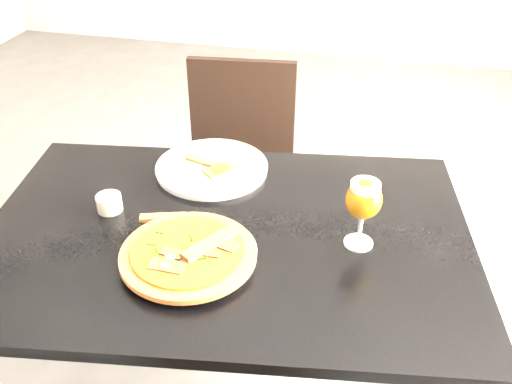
% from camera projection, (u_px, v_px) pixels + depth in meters
% --- Properties ---
extents(ground, '(6.00, 6.00, 0.00)m').
position_uv_depth(ground, '(178.00, 327.00, 2.14)').
color(ground, '#555557').
rests_on(ground, ground).
extents(dining_table, '(1.30, 0.97, 0.75)m').
position_uv_depth(dining_table, '(227.00, 259.00, 1.46)').
color(dining_table, black).
rests_on(dining_table, ground).
extents(chair_far, '(0.45, 0.45, 0.89)m').
position_uv_depth(chair_far, '(238.00, 174.00, 2.12)').
color(chair_far, black).
rests_on(chair_far, ground).
extents(plate_main, '(0.35, 0.35, 0.01)m').
position_uv_depth(plate_main, '(197.00, 253.00, 1.32)').
color(plate_main, white).
rests_on(plate_main, dining_table).
extents(pizza, '(0.31, 0.31, 0.03)m').
position_uv_depth(pizza, '(188.00, 253.00, 1.30)').
color(pizza, '#A15827').
rests_on(pizza, plate_main).
extents(plate_second, '(0.37, 0.37, 0.02)m').
position_uv_depth(plate_second, '(212.00, 168.00, 1.64)').
color(plate_second, white).
rests_on(plate_second, dining_table).
extents(crust_scraps, '(0.17, 0.11, 0.01)m').
position_uv_depth(crust_scraps, '(215.00, 167.00, 1.62)').
color(crust_scraps, '#A15827').
rests_on(crust_scraps, plate_second).
extents(loose_crust, '(0.12, 0.06, 0.01)m').
position_uv_depth(loose_crust, '(163.00, 217.00, 1.45)').
color(loose_crust, '#A15827').
rests_on(loose_crust, dining_table).
extents(sauce_cup, '(0.07, 0.07, 0.04)m').
position_uv_depth(sauce_cup, '(109.00, 202.00, 1.47)').
color(sauce_cup, beige).
rests_on(sauce_cup, dining_table).
extents(beer_glass, '(0.08, 0.08, 0.18)m').
position_uv_depth(beer_glass, '(364.00, 200.00, 1.29)').
color(beer_glass, silver).
rests_on(beer_glass, dining_table).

